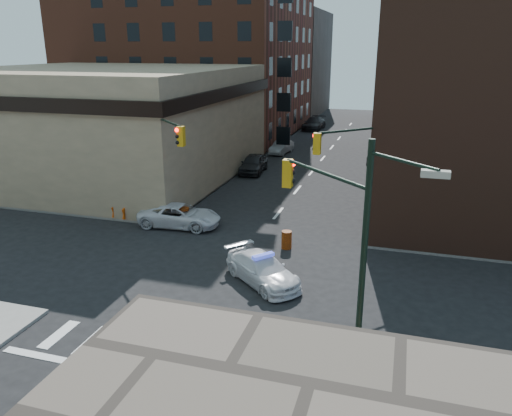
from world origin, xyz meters
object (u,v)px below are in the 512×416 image
Objects in this scene: pedestrian_b at (124,202)px; barricade_se_a at (409,409)px; barricade_nw_a at (122,208)px; parked_car_wfar at (282,147)px; parked_car_enear at (379,157)px; parked_car_wnear at (253,163)px; pedestrian_a at (158,205)px; police_car at (263,270)px; barrel_bank at (184,216)px; barrel_road at (287,240)px; pickup at (180,216)px.

pedestrian_b is 23.38m from barricade_se_a.
barricade_nw_a is (-18.00, 14.17, 0.07)m from barricade_se_a.
parked_car_enear is at bearing -6.82° from parked_car_wfar.
barricade_nw_a is (-15.00, -20.55, -0.07)m from parked_car_enear.
pedestrian_a is (-2.22, -13.78, 0.13)m from parked_car_wnear.
barrel_bank is at bearing 87.98° from police_car.
parked_car_enear is 34.86m from barricade_se_a.
barrel_bank is (4.57, -0.61, -0.37)m from pedestrian_b.
barrel_road is 0.90× the size of barrel_bank.
barricade_se_a is (15.67, -14.67, -0.35)m from pedestrian_a.
parked_car_enear is at bearing 55.96° from pedestrian_b.
parked_car_wfar is 2.92× the size of barricade_nw_a.
barricade_se_a is at bearing 100.56° from parked_car_enear.
police_car is 4.57× the size of barrel_road.
barrel_bank is (-0.13, -14.33, -0.25)m from parked_car_wnear.
parked_car_wfar is at bearing 104.59° from barrel_road.
pedestrian_a is at bearing 1.60° from pedestrian_b.
barricade_nw_a is (-4.93, -23.04, 0.00)m from parked_car_wfar.
barricade_nw_a is (-4.27, 0.37, -0.03)m from pickup.
police_car is 4.44m from barrel_road.
parked_car_enear is 2.87× the size of pedestrian_b.
pedestrian_b is at bearing 172.39° from barrel_bank.
barricade_se_a is at bearing -45.01° from barricade_nw_a.
barricade_se_a is (6.67, -7.80, -0.07)m from police_car.
parked_car_enear reaches higher than barrel_road.
barrel_road is (6.88, -16.21, -0.31)m from parked_car_wnear.
parked_car_wfar is (-6.39, 29.42, 0.00)m from police_car.
pedestrian_a is at bearing -89.50° from parked_car_wfar.
barrel_bank is at bearing -7.46° from barricade_nw_a.
barricade_nw_a reaches higher than barricade_se_a.
barrel_bank is at bearing 68.45° from parked_car_enear.
parked_car_enear is 23.16m from barrel_bank.
parked_car_wfar reaches higher than barricade_se_a.
barricade_se_a is 0.86× the size of barricade_nw_a.
barrel_bank is 0.81× the size of barricade_nw_a.
barricade_nw_a is (-4.55, -14.27, -0.14)m from parked_car_wnear.
parked_car_enear is at bearing 32.70° from police_car.
pedestrian_a is 1.15× the size of barricade_nw_a.
pedestrian_a is at bearing -103.03° from parked_car_wnear.
pedestrian_a reaches higher than parked_car_wnear.
police_car and parked_car_wfar have the same top height.
parked_car_wnear is 3.06× the size of pedestrian_b.
parked_car_wfar is 3.40× the size of barricade_se_a.
parked_car_wnear reaches higher than barricade_nw_a.
parked_car_wnear is at bearing 113.00° from barrel_road.
parked_car_wnear reaches higher than parked_car_wfar.
pickup reaches higher than barrel_bank.
parked_car_wnear is at bearing 36.63° from parked_car_enear.
police_car is 2.89× the size of pedestrian_a.
pedestrian_b reaches higher than parked_car_wnear.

